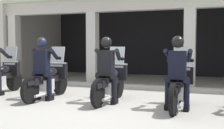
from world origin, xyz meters
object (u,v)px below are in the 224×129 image
object	(u,v)px
motorcycle_center	(111,81)
police_officer_right	(178,66)
motorcycle_right	(179,85)
motorcycle_left	(49,79)
police_officer_center	(107,64)
motorcycle_far_left	(1,76)
police_officer_left	(43,63)

from	to	relation	value
motorcycle_center	police_officer_right	bearing A→B (deg)	-8.72
motorcycle_right	motorcycle_left	bearing A→B (deg)	-175.71
motorcycle_left	police_officer_center	distance (m)	1.74
motorcycle_far_left	motorcycle_center	xyz separation A→B (m)	(3.36, -0.01, 0.00)
police_officer_center	motorcycle_right	xyz separation A→B (m)	(1.68, 0.11, -0.44)
motorcycle_far_left	motorcycle_right	distance (m)	5.05
motorcycle_left	motorcycle_center	size ratio (longest dim) A/B	1.00
motorcycle_far_left	motorcycle_left	xyz separation A→B (m)	(1.68, -0.15, 0.00)
police_officer_center	motorcycle_right	world-z (taller)	police_officer_center
police_officer_left	motorcycle_left	bearing A→B (deg)	89.41
motorcycle_far_left	motorcycle_right	xyz separation A→B (m)	(5.04, -0.18, 0.00)
police_officer_left	police_officer_center	xyz separation A→B (m)	(1.68, 0.14, 0.00)
motorcycle_far_left	motorcycle_left	world-z (taller)	same
motorcycle_far_left	motorcycle_center	size ratio (longest dim) A/B	1.00
police_officer_right	motorcycle_far_left	bearing A→B (deg)	179.58
motorcycle_far_left	motorcycle_right	world-z (taller)	same
motorcycle_center	motorcycle_right	xyz separation A→B (m)	(1.68, -0.17, 0.00)
motorcycle_left	motorcycle_center	xyz separation A→B (m)	(1.68, 0.14, 0.00)
motorcycle_left	police_officer_center	xyz separation A→B (m)	(1.68, -0.15, 0.44)
police_officer_left	police_officer_center	size ratio (longest dim) A/B	1.00
motorcycle_center	motorcycle_right	distance (m)	1.69
motorcycle_left	motorcycle_right	bearing A→B (deg)	-0.91
motorcycle_far_left	motorcycle_center	bearing A→B (deg)	-2.94
motorcycle_center	police_officer_right	xyz separation A→B (m)	(1.68, -0.45, 0.44)
motorcycle_left	motorcycle_right	xyz separation A→B (m)	(3.36, -0.03, 0.00)
motorcycle_right	police_officer_right	world-z (taller)	police_officer_right
motorcycle_far_left	motorcycle_center	distance (m)	3.36
motorcycle_left	motorcycle_right	world-z (taller)	same
motorcycle_right	police_officer_right	bearing A→B (deg)	-85.40
police_officer_left	motorcycle_center	bearing A→B (deg)	13.64
motorcycle_far_left	police_officer_left	world-z (taller)	police_officer_left
police_officer_left	motorcycle_center	xyz separation A→B (m)	(1.68, 0.42, -0.44)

